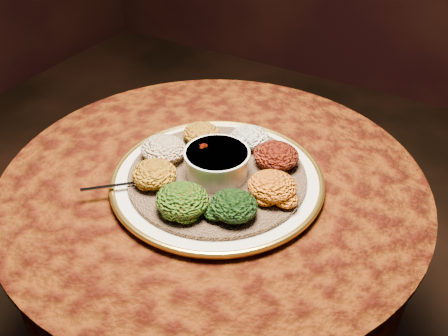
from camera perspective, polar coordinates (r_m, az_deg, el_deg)
The scene contains 13 objects.
table at distance 1.24m, azimuth -1.16°, elevation -7.60°, with size 0.96×0.96×0.73m.
platter at distance 1.10m, azimuth -0.78°, elevation -1.34°, with size 0.47×0.47×0.02m.
injera at distance 1.09m, azimuth -0.79°, elevation -0.90°, with size 0.39×0.39×0.01m, color #8C6446.
stew_bowl at distance 1.07m, azimuth -0.80°, elevation 0.76°, with size 0.14×0.14×0.06m.
spoon at distance 1.07m, azimuth -10.05°, elevation -1.67°, with size 0.12×0.10×0.01m.
portion_ayib at distance 1.17m, azimuth 2.96°, elevation 3.53°, with size 0.09×0.09×0.04m, color white.
portion_kitfo at distance 1.11m, azimuth 5.98°, elevation 1.43°, with size 0.10×0.10×0.05m, color black.
portion_tikil at distance 1.02m, azimuth 5.55°, elevation -2.11°, with size 0.10×0.10×0.05m, color #A56C0D.
portion_gomen at distance 0.97m, azimuth 1.11°, elevation -4.33°, with size 0.10×0.09×0.05m, color black.
portion_mixveg at distance 0.98m, azimuth -4.78°, elevation -3.67°, with size 0.11×0.10×0.05m, color #A4400A.
portion_kik at distance 1.06m, azimuth -7.95°, elevation -0.66°, with size 0.10×0.09×0.05m, color #A36F0E.
portion_timatim at distance 1.13m, azimuth -6.94°, elevation 2.15°, with size 0.10×0.10×0.05m, color maroon.
portion_shiro at distance 1.18m, azimuth -2.59°, elevation 3.97°, with size 0.09×0.08×0.04m, color #946611.
Camera 1 is at (0.47, -0.75, 1.43)m, focal length 40.00 mm.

